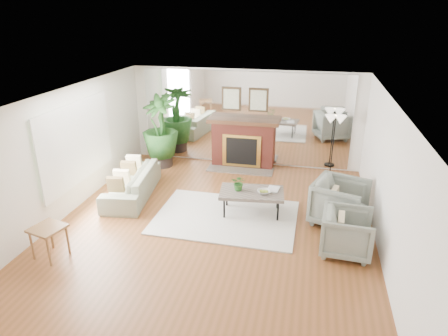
% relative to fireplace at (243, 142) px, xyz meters
% --- Properties ---
extents(ground, '(7.00, 7.00, 0.00)m').
position_rel_fireplace_xyz_m(ground, '(0.00, -3.26, -0.66)').
color(ground, brown).
rests_on(ground, ground).
extents(wall_left, '(0.02, 7.00, 2.50)m').
position_rel_fireplace_xyz_m(wall_left, '(-2.99, -3.26, 0.59)').
color(wall_left, silver).
rests_on(wall_left, ground).
extents(wall_right, '(0.02, 7.00, 2.50)m').
position_rel_fireplace_xyz_m(wall_right, '(2.99, -3.26, 0.59)').
color(wall_right, silver).
rests_on(wall_right, ground).
extents(wall_back, '(6.00, 0.02, 2.50)m').
position_rel_fireplace_xyz_m(wall_back, '(0.00, 0.23, 0.59)').
color(wall_back, silver).
rests_on(wall_back, ground).
extents(mirror_panel, '(5.40, 0.04, 2.40)m').
position_rel_fireplace_xyz_m(mirror_panel, '(0.00, 0.21, 0.59)').
color(mirror_panel, silver).
rests_on(mirror_panel, wall_back).
extents(window_panel, '(0.04, 2.40, 1.50)m').
position_rel_fireplace_xyz_m(window_panel, '(-2.96, -2.86, 0.69)').
color(window_panel, '#B2E09E').
rests_on(window_panel, wall_left).
extents(fireplace, '(1.85, 0.83, 2.05)m').
position_rel_fireplace_xyz_m(fireplace, '(0.00, 0.00, 0.00)').
color(fireplace, maroon).
rests_on(fireplace, ground).
extents(area_rug, '(2.80, 2.01, 0.03)m').
position_rel_fireplace_xyz_m(area_rug, '(0.18, -2.88, -0.64)').
color(area_rug, silver).
rests_on(area_rug, ground).
extents(coffee_table, '(1.34, 0.87, 0.51)m').
position_rel_fireplace_xyz_m(coffee_table, '(0.65, -2.60, -0.19)').
color(coffee_table, '#675C51').
rests_on(coffee_table, ground).
extents(sofa, '(1.10, 2.18, 0.61)m').
position_rel_fireplace_xyz_m(sofa, '(-2.08, -2.33, -0.35)').
color(sofa, gray).
rests_on(sofa, ground).
extents(armchair_back, '(1.22, 1.20, 0.88)m').
position_rel_fireplace_xyz_m(armchair_back, '(2.35, -2.58, -0.22)').
color(armchair_back, gray).
rests_on(armchair_back, ground).
extents(armchair_front, '(0.90, 0.87, 0.77)m').
position_rel_fireplace_xyz_m(armchair_front, '(2.43, -3.61, -0.28)').
color(armchair_front, gray).
rests_on(armchair_front, ground).
extents(side_table, '(0.60, 0.60, 0.56)m').
position_rel_fireplace_xyz_m(side_table, '(-2.41, -4.83, -0.19)').
color(side_table, brown).
rests_on(side_table, ground).
extents(potted_ficus, '(1.18, 1.18, 1.92)m').
position_rel_fireplace_xyz_m(potted_ficus, '(-2.09, -0.45, 0.36)').
color(potted_ficus, black).
rests_on(potted_ficus, ground).
extents(floor_lamp, '(0.50, 0.28, 1.54)m').
position_rel_fireplace_xyz_m(floor_lamp, '(2.26, -0.16, 0.66)').
color(floor_lamp, black).
rests_on(floor_lamp, ground).
extents(tabletop_plant, '(0.31, 0.28, 0.33)m').
position_rel_fireplace_xyz_m(tabletop_plant, '(0.38, -2.60, 0.01)').
color(tabletop_plant, '#326625').
rests_on(tabletop_plant, coffee_table).
extents(fruit_bowl, '(0.31, 0.31, 0.06)m').
position_rel_fireplace_xyz_m(fruit_bowl, '(0.89, -2.64, -0.12)').
color(fruit_bowl, brown).
rests_on(fruit_bowl, coffee_table).
extents(book, '(0.27, 0.34, 0.02)m').
position_rel_fireplace_xyz_m(book, '(0.94, -2.42, -0.14)').
color(book, brown).
rests_on(book, coffee_table).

